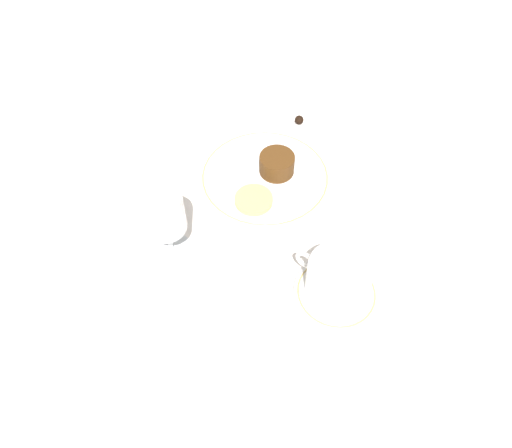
# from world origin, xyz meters

# --- Properties ---
(ground_plane) EXTENTS (3.00, 3.00, 0.00)m
(ground_plane) POSITION_xyz_m (0.00, 0.00, 0.00)
(ground_plane) COLOR white
(dinner_plate) EXTENTS (0.25, 0.25, 0.01)m
(dinner_plate) POSITION_xyz_m (-0.01, -0.02, 0.01)
(dinner_plate) COLOR white
(dinner_plate) RESTS_ON ground_plane
(saucer) EXTENTS (0.13, 0.13, 0.01)m
(saucer) POSITION_xyz_m (-0.24, 0.12, 0.01)
(saucer) COLOR white
(saucer) RESTS_ON ground_plane
(coffee_cup) EXTENTS (0.12, 0.10, 0.07)m
(coffee_cup) POSITION_xyz_m (-0.24, 0.12, 0.05)
(coffee_cup) COLOR white
(coffee_cup) RESTS_ON saucer
(spoon) EXTENTS (0.02, 0.11, 0.00)m
(spoon) POSITION_xyz_m (-0.20, 0.12, 0.01)
(spoon) COLOR silver
(spoon) RESTS_ON saucer
(wine_glass) EXTENTS (0.07, 0.07, 0.14)m
(wine_glass) POSITION_xyz_m (0.03, 0.20, 0.09)
(wine_glass) COLOR silver
(wine_glass) RESTS_ON ground_plane
(fork) EXTENTS (0.02, 0.20, 0.01)m
(fork) POSITION_xyz_m (-0.19, 0.03, 0.00)
(fork) COLOR silver
(fork) RESTS_ON ground_plane
(dessert_cake) EXTENTS (0.07, 0.07, 0.04)m
(dessert_cake) POSITION_xyz_m (-0.03, -0.04, 0.03)
(dessert_cake) COLOR #563314
(dessert_cake) RESTS_ON dinner_plate
(pineapple_slice) EXTENTS (0.07, 0.07, 0.01)m
(pineapple_slice) POSITION_xyz_m (-0.03, 0.04, 0.02)
(pineapple_slice) COLOR #EFE075
(pineapple_slice) RESTS_ON dinner_plate
(chocolate_truffle) EXTENTS (0.02, 0.02, 0.02)m
(chocolate_truffle) POSITION_xyz_m (0.01, -0.19, 0.01)
(chocolate_truffle) COLOR black
(chocolate_truffle) RESTS_ON ground_plane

